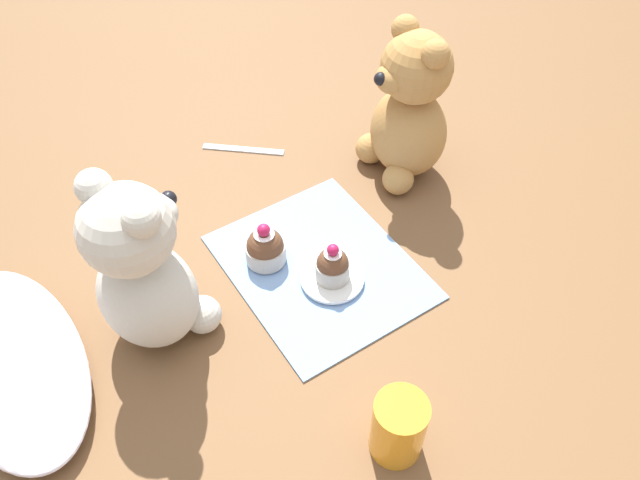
{
  "coord_description": "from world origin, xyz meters",
  "views": [
    {
      "loc": [
        -0.45,
        0.3,
        0.66
      ],
      "look_at": [
        0.0,
        0.0,
        0.06
      ],
      "focal_mm": 35.0,
      "sensor_mm": 36.0,
      "label": 1
    }
  ],
  "objects_px": {
    "cupcake_near_cream_bear": "(265,248)",
    "saucer_plate": "(333,277)",
    "teaspoon": "(243,149)",
    "teddy_bear_cream": "(143,271)",
    "cupcake_near_tan_bear": "(334,265)",
    "juice_glass": "(398,427)",
    "teddy_bear_tan": "(409,111)"
  },
  "relations": [
    {
      "from": "saucer_plate",
      "to": "juice_glass",
      "type": "bearing_deg",
      "value": 162.53
    },
    {
      "from": "teaspoon",
      "to": "saucer_plate",
      "type": "bearing_deg",
      "value": -54.89
    },
    {
      "from": "teddy_bear_tan",
      "to": "juice_glass",
      "type": "relative_size",
      "value": 2.76
    },
    {
      "from": "cupcake_near_tan_bear",
      "to": "teaspoon",
      "type": "bearing_deg",
      "value": -5.38
    },
    {
      "from": "teddy_bear_cream",
      "to": "cupcake_near_tan_bear",
      "type": "relative_size",
      "value": 3.93
    },
    {
      "from": "juice_glass",
      "to": "cupcake_near_tan_bear",
      "type": "bearing_deg",
      "value": -17.47
    },
    {
      "from": "teddy_bear_tan",
      "to": "cupcake_near_cream_bear",
      "type": "height_order",
      "value": "teddy_bear_tan"
    },
    {
      "from": "teddy_bear_tan",
      "to": "saucer_plate",
      "type": "xyz_separation_m",
      "value": [
        -0.13,
        0.22,
        -0.1
      ]
    },
    {
      "from": "saucer_plate",
      "to": "teddy_bear_tan",
      "type": "bearing_deg",
      "value": -59.28
    },
    {
      "from": "teddy_bear_cream",
      "to": "teaspoon",
      "type": "distance_m",
      "value": 0.37
    },
    {
      "from": "cupcake_near_cream_bear",
      "to": "juice_glass",
      "type": "distance_m",
      "value": 0.31
    },
    {
      "from": "cupcake_near_cream_bear",
      "to": "cupcake_near_tan_bear",
      "type": "distance_m",
      "value": 0.1
    },
    {
      "from": "teddy_bear_cream",
      "to": "cupcake_near_tan_bear",
      "type": "distance_m",
      "value": 0.24
    },
    {
      "from": "teddy_bear_tan",
      "to": "cupcake_near_tan_bear",
      "type": "bearing_deg",
      "value": -53.85
    },
    {
      "from": "teddy_bear_cream",
      "to": "juice_glass",
      "type": "xyz_separation_m",
      "value": [
        -0.28,
        -0.15,
        -0.07
      ]
    },
    {
      "from": "cupcake_near_cream_bear",
      "to": "cupcake_near_tan_bear",
      "type": "relative_size",
      "value": 1.08
    },
    {
      "from": "teddy_bear_cream",
      "to": "saucer_plate",
      "type": "height_order",
      "value": "teddy_bear_cream"
    },
    {
      "from": "cupcake_near_cream_bear",
      "to": "juice_glass",
      "type": "height_order",
      "value": "juice_glass"
    },
    {
      "from": "teddy_bear_cream",
      "to": "teaspoon",
      "type": "height_order",
      "value": "teddy_bear_cream"
    },
    {
      "from": "saucer_plate",
      "to": "teaspoon",
      "type": "distance_m",
      "value": 0.31
    },
    {
      "from": "saucer_plate",
      "to": "teddy_bear_cream",
      "type": "bearing_deg",
      "value": 75.31
    },
    {
      "from": "saucer_plate",
      "to": "juice_glass",
      "type": "distance_m",
      "value": 0.24
    },
    {
      "from": "cupcake_near_cream_bear",
      "to": "cupcake_near_tan_bear",
      "type": "bearing_deg",
      "value": -143.54
    },
    {
      "from": "juice_glass",
      "to": "teaspoon",
      "type": "bearing_deg",
      "value": -10.65
    },
    {
      "from": "teddy_bear_tan",
      "to": "cupcake_near_tan_bear",
      "type": "relative_size",
      "value": 3.89
    },
    {
      "from": "cupcake_near_cream_bear",
      "to": "saucer_plate",
      "type": "xyz_separation_m",
      "value": [
        -0.08,
        -0.06,
        -0.02
      ]
    },
    {
      "from": "saucer_plate",
      "to": "teaspoon",
      "type": "xyz_separation_m",
      "value": [
        0.31,
        -0.03,
        -0.01
      ]
    },
    {
      "from": "saucer_plate",
      "to": "teaspoon",
      "type": "height_order",
      "value": "saucer_plate"
    },
    {
      "from": "saucer_plate",
      "to": "cupcake_near_tan_bear",
      "type": "bearing_deg",
      "value": -90.0
    },
    {
      "from": "teddy_bear_tan",
      "to": "saucer_plate",
      "type": "height_order",
      "value": "teddy_bear_tan"
    },
    {
      "from": "teddy_bear_cream",
      "to": "saucer_plate",
      "type": "bearing_deg",
      "value": -123.42
    },
    {
      "from": "cupcake_near_cream_bear",
      "to": "teaspoon",
      "type": "bearing_deg",
      "value": -20.9
    }
  ]
}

